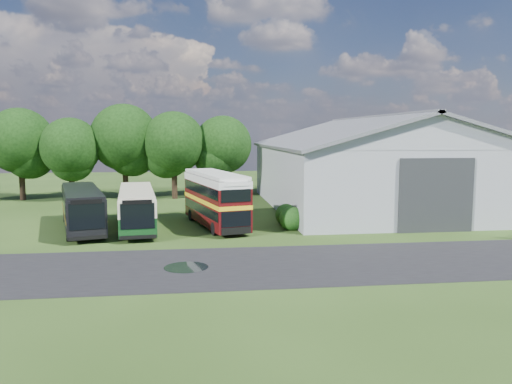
{
  "coord_description": "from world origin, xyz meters",
  "views": [
    {
      "loc": [
        -1.07,
        -27.34,
        6.63
      ],
      "look_at": [
        3.38,
        8.0,
        2.42
      ],
      "focal_mm": 35.0,
      "sensor_mm": 36.0,
      "label": 1
    }
  ],
  "objects": [
    {
      "name": "storage_shed",
      "position": [
        15.0,
        15.98,
        4.17
      ],
      "size": [
        18.8,
        24.8,
        8.15
      ],
      "color": "gray",
      "rests_on": "ground"
    },
    {
      "name": "tree_left_b",
      "position": [
        -13.0,
        23.5,
        5.25
      ],
      "size": [
        5.78,
        5.78,
        8.16
      ],
      "color": "black",
      "rests_on": "ground"
    },
    {
      "name": "tree_mid",
      "position": [
        -8.0,
        24.8,
        6.18
      ],
      "size": [
        6.8,
        6.8,
        9.6
      ],
      "color": "black",
      "rests_on": "ground"
    },
    {
      "name": "puddle",
      "position": [
        -1.5,
        -3.0,
        0.0
      ],
      "size": [
        2.2,
        2.2,
        0.01
      ],
      "primitive_type": "cylinder",
      "color": "black",
      "rests_on": "ground"
    },
    {
      "name": "tree_right_b",
      "position": [
        2.0,
        24.6,
        5.44
      ],
      "size": [
        5.98,
        5.98,
        8.45
      ],
      "color": "black",
      "rests_on": "ground"
    },
    {
      "name": "ground",
      "position": [
        0.0,
        0.0,
        0.0
      ],
      "size": [
        120.0,
        120.0,
        0.0
      ],
      "primitive_type": "plane",
      "color": "#203510",
      "rests_on": "ground"
    },
    {
      "name": "bus_maroon_double",
      "position": [
        0.44,
        7.91,
        1.93
      ],
      "size": [
        4.46,
        9.29,
        3.87
      ],
      "rotation": [
        0.0,
        0.0,
        0.25
      ],
      "color": "black",
      "rests_on": "ground"
    },
    {
      "name": "shrub_front",
      "position": [
        5.6,
        6.0,
        0.0
      ],
      "size": [
        1.7,
        1.7,
        1.7
      ],
      "primitive_type": "sphere",
      "color": "#194714",
      "rests_on": "ground"
    },
    {
      "name": "bus_green_single",
      "position": [
        -5.03,
        7.77,
        1.48
      ],
      "size": [
        3.52,
        10.31,
        2.79
      ],
      "rotation": [
        0.0,
        0.0,
        0.12
      ],
      "color": "black",
      "rests_on": "ground"
    },
    {
      "name": "bus_dark_single",
      "position": [
        -8.73,
        7.86,
        1.51
      ],
      "size": [
        5.0,
        10.58,
        2.84
      ],
      "rotation": [
        0.0,
        0.0,
        0.26
      ],
      "color": "black",
      "rests_on": "ground"
    },
    {
      "name": "tree_right_a",
      "position": [
        -3.0,
        23.8,
        5.69
      ],
      "size": [
        6.26,
        6.26,
        8.83
      ],
      "color": "black",
      "rests_on": "ground"
    },
    {
      "name": "asphalt_road",
      "position": [
        3.0,
        -3.0,
        0.0
      ],
      "size": [
        60.0,
        8.0,
        0.02
      ],
      "primitive_type": "cube",
      "color": "black",
      "rests_on": "ground"
    },
    {
      "name": "tree_left_a",
      "position": [
        -18.0,
        24.5,
        5.87
      ],
      "size": [
        6.46,
        6.46,
        9.12
      ],
      "color": "black",
      "rests_on": "ground"
    },
    {
      "name": "shrub_mid",
      "position": [
        5.6,
        8.0,
        0.0
      ],
      "size": [
        1.6,
        1.6,
        1.6
      ],
      "primitive_type": "sphere",
      "color": "#194714",
      "rests_on": "ground"
    }
  ]
}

